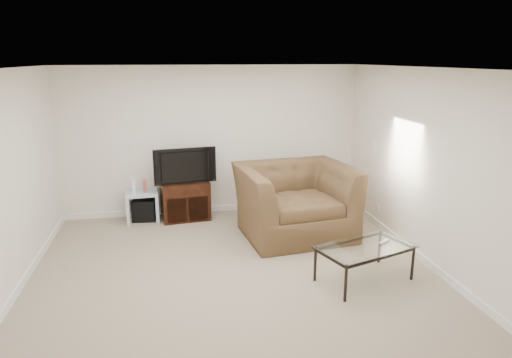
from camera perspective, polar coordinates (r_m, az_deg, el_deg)
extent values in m
plane|color=tan|center=(5.78, -2.72, -11.96)|extent=(5.00, 5.00, 0.00)
plane|color=white|center=(5.16, -3.07, 13.66)|extent=(5.00, 5.00, 0.00)
cube|color=silver|center=(7.76, -5.44, 4.76)|extent=(5.00, 0.02, 2.50)
cube|color=silver|center=(5.59, -29.20, -1.13)|extent=(0.02, 5.00, 2.50)
cube|color=silver|center=(6.18, 20.76, 1.20)|extent=(0.02, 5.00, 2.50)
cube|color=white|center=(7.75, -15.81, 4.25)|extent=(0.12, 0.02, 0.12)
cube|color=white|center=(7.55, 14.45, 4.06)|extent=(0.02, 0.09, 0.13)
cube|color=white|center=(7.52, 14.94, -3.50)|extent=(0.02, 0.08, 0.12)
cube|color=black|center=(7.59, -8.86, -1.13)|extent=(0.42, 0.31, 0.05)
imported|color=black|center=(7.50, -9.00, 1.81)|extent=(0.95, 0.31, 0.58)
cube|color=black|center=(7.82, -13.77, -3.68)|extent=(0.40, 0.40, 0.37)
cube|color=white|center=(7.66, -15.10, -0.80)|extent=(0.07, 0.17, 0.23)
cube|color=#CC4C4C|center=(7.66, -13.72, -0.82)|extent=(0.07, 0.15, 0.19)
imported|color=brown|center=(6.83, 4.95, -1.29)|extent=(1.74, 1.24, 1.42)
cube|color=#B2B2B7|center=(5.80, 15.72, -7.53)|extent=(0.17, 0.14, 0.02)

